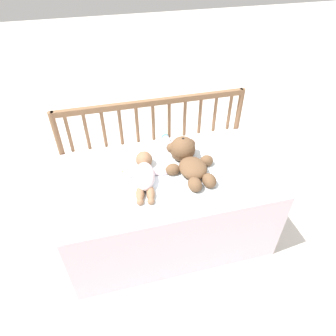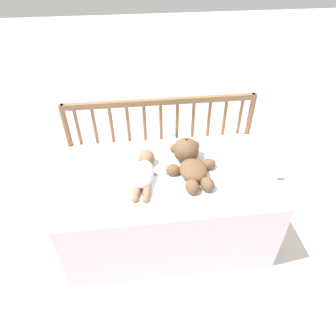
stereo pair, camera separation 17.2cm
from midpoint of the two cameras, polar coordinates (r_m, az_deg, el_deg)
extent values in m
plane|color=silver|center=(2.16, 2.30, -12.04)|extent=(12.00, 12.00, 0.00)
cube|color=silver|center=(1.95, 2.51, -7.26)|extent=(1.25, 0.71, 0.54)
cylinder|color=brown|center=(2.15, -15.26, 1.66)|extent=(0.04, 0.04, 0.83)
cylinder|color=brown|center=(2.28, 16.44, 3.94)|extent=(0.04, 0.04, 0.83)
cube|color=brown|center=(1.91, 1.21, 12.44)|extent=(1.22, 0.03, 0.04)
cylinder|color=brown|center=(1.99, -14.45, 7.42)|extent=(0.02, 0.02, 0.26)
cylinder|color=brown|center=(1.98, -11.37, 7.71)|extent=(0.02, 0.02, 0.26)
cylinder|color=brown|center=(1.97, -8.25, 7.98)|extent=(0.02, 0.02, 0.26)
cylinder|color=brown|center=(1.97, -5.11, 8.24)|extent=(0.02, 0.02, 0.26)
cylinder|color=brown|center=(1.98, -1.97, 8.46)|extent=(0.02, 0.02, 0.26)
cylinder|color=brown|center=(1.99, 1.15, 8.66)|extent=(0.02, 0.02, 0.26)
cylinder|color=brown|center=(2.00, 4.23, 8.84)|extent=(0.02, 0.02, 0.26)
cylinder|color=brown|center=(2.02, 7.26, 8.98)|extent=(0.02, 0.02, 0.26)
cylinder|color=brown|center=(2.05, 10.22, 9.10)|extent=(0.02, 0.02, 0.26)
cylinder|color=brown|center=(2.08, 13.10, 9.19)|extent=(0.02, 0.02, 0.26)
cylinder|color=brown|center=(2.12, 15.88, 9.26)|extent=(0.02, 0.02, 0.26)
cube|color=white|center=(1.74, 3.12, -1.96)|extent=(0.80, 0.52, 0.01)
ellipsoid|color=brown|center=(1.74, 7.66, -0.54)|extent=(0.18, 0.21, 0.09)
sphere|color=brown|center=(1.83, 6.16, 3.29)|extent=(0.16, 0.16, 0.16)
sphere|color=tan|center=(1.80, 6.25, 4.38)|extent=(0.07, 0.07, 0.07)
sphere|color=black|center=(1.79, 6.31, 5.09)|extent=(0.02, 0.02, 0.02)
sphere|color=brown|center=(1.83, 4.04, 3.63)|extent=(0.06, 0.06, 0.06)
sphere|color=brown|center=(1.87, 7.73, 4.14)|extent=(0.06, 0.06, 0.06)
ellipsoid|color=brown|center=(1.75, 3.78, -0.46)|extent=(0.09, 0.08, 0.07)
ellipsoid|color=brown|center=(1.81, 10.45, 0.61)|extent=(0.09, 0.08, 0.07)
ellipsoid|color=brown|center=(1.65, 7.62, -3.71)|extent=(0.09, 0.10, 0.08)
ellipsoid|color=brown|center=(1.68, 10.45, -3.19)|extent=(0.09, 0.10, 0.08)
ellipsoid|color=white|center=(1.70, -1.77, -1.28)|extent=(0.15, 0.24, 0.09)
sphere|color=#936B4C|center=(1.81, -1.43, 1.88)|extent=(0.10, 0.10, 0.10)
ellipsoid|color=white|center=(1.77, -4.55, -0.62)|extent=(0.12, 0.06, 0.04)
ellipsoid|color=white|center=(1.75, 1.34, -0.81)|extent=(0.12, 0.06, 0.04)
sphere|color=#936B4C|center=(1.77, -5.61, -0.46)|extent=(0.04, 0.04, 0.04)
sphere|color=#936B4C|center=(1.76, 2.44, -0.73)|extent=(0.04, 0.04, 0.04)
ellipsoid|color=#936B4C|center=(1.63, -3.06, -4.59)|extent=(0.06, 0.12, 0.05)
ellipsoid|color=#936B4C|center=(1.63, -1.04, -4.67)|extent=(0.06, 0.12, 0.05)
sphere|color=#936B4C|center=(1.60, -3.24, -6.06)|extent=(0.04, 0.04, 0.04)
sphere|color=#936B4C|center=(1.59, -1.17, -6.14)|extent=(0.04, 0.04, 0.04)
cylinder|color=white|center=(1.98, 3.49, 4.84)|extent=(0.05, 0.10, 0.05)
cylinder|color=#4C99D8|center=(2.02, 3.25, 5.66)|extent=(0.05, 0.02, 0.05)
sphere|color=#EAC67F|center=(2.04, 3.18, 5.94)|extent=(0.04, 0.04, 0.04)
camera|label=1|loc=(0.09, -87.13, 2.45)|focal=32.00mm
camera|label=2|loc=(0.09, 92.87, -2.45)|focal=32.00mm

